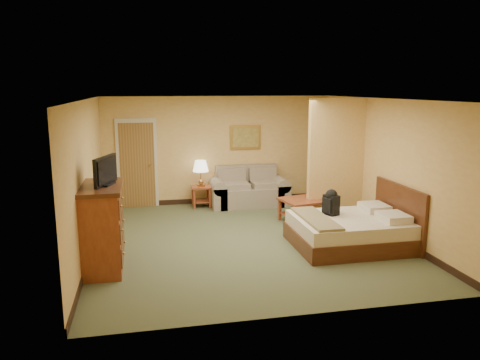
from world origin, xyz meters
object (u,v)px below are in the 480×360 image
object	(u,v)px
coffee_table	(302,206)
loveseat	(249,193)
bed	(353,230)
dresser	(102,227)

from	to	relation	value
coffee_table	loveseat	bearing A→B (deg)	114.18
bed	coffee_table	bearing A→B (deg)	104.28
loveseat	dresser	bearing A→B (deg)	-132.11
loveseat	coffee_table	size ratio (longest dim) A/B	2.00
loveseat	dresser	world-z (taller)	dresser
loveseat	bed	bearing A→B (deg)	-70.51
dresser	coffee_table	bearing A→B (deg)	24.73
loveseat	dresser	size ratio (longest dim) A/B	1.39
coffee_table	dresser	xyz separation A→B (m)	(-3.89, -1.79, 0.32)
dresser	bed	xyz separation A→B (m)	(4.29, 0.18, -0.38)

